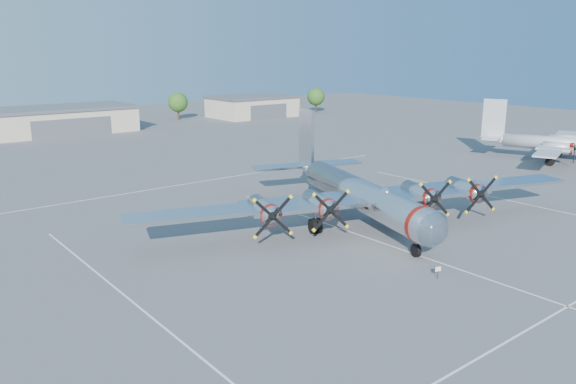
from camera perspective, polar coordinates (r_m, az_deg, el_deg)
ground at (r=53.73m, az=4.93°, el=-3.58°), size 260.00×260.00×0.00m
parking_lines at (r=52.54m, az=6.25°, el=-4.02°), size 60.00×50.08×0.01m
hangar_center at (r=124.82m, az=-22.10°, el=6.81°), size 28.60×14.60×5.40m
hangar_east at (r=145.91m, az=-3.64°, el=8.71°), size 20.60×14.60×5.40m
tree_east at (r=141.57m, az=-11.12°, el=8.92°), size 4.80×4.80×6.64m
tree_far_east at (r=156.61m, az=2.85°, el=9.63°), size 4.80×4.80×6.64m
main_bomber_b29 at (r=55.69m, az=6.95°, el=-3.00°), size 51.79×42.78×9.85m
twin_engine_east at (r=95.39m, az=24.69°, el=2.96°), size 33.56×28.73×8.99m
info_placard at (r=42.98m, az=14.99°, el=-7.69°), size 0.48×0.17×0.94m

